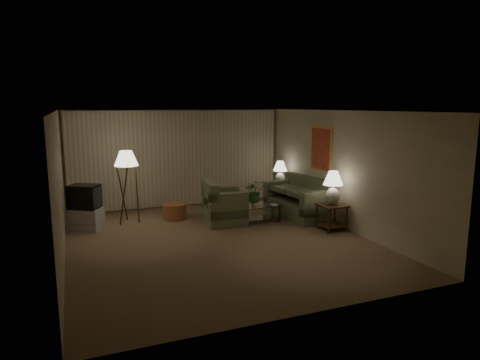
# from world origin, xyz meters

# --- Properties ---
(ground) EXTENTS (7.00, 7.00, 0.00)m
(ground) POSITION_xyz_m (0.00, 0.00, 0.00)
(ground) COLOR olive
(ground) RESTS_ON ground
(room_shell) EXTENTS (6.04, 7.02, 2.72)m
(room_shell) POSITION_xyz_m (0.02, 1.51, 1.75)
(room_shell) COLOR beige
(room_shell) RESTS_ON ground
(sofa) EXTENTS (2.02, 1.34, 0.80)m
(sofa) POSITION_xyz_m (2.50, 1.11, 0.40)
(sofa) COLOR #6A7351
(sofa) RESTS_ON ground
(armchair) EXTENTS (1.11, 1.07, 0.81)m
(armchair) POSITION_xyz_m (0.58, 1.21, 0.41)
(armchair) COLOR #6A7351
(armchair) RESTS_ON ground
(side_table_near) EXTENTS (0.58, 0.58, 0.60)m
(side_table_near) POSITION_xyz_m (2.65, -0.24, 0.42)
(side_table_near) COLOR #331C0D
(side_table_near) RESTS_ON ground
(side_table_far) EXTENTS (0.55, 0.46, 0.60)m
(side_table_far) POSITION_xyz_m (2.65, 2.36, 0.41)
(side_table_far) COLOR #331C0D
(side_table_far) RESTS_ON ground
(table_lamp_near) EXTENTS (0.44, 0.44, 0.76)m
(table_lamp_near) POSITION_xyz_m (2.65, -0.24, 1.05)
(table_lamp_near) COLOR silver
(table_lamp_near) RESTS_ON side_table_near
(table_lamp_far) EXTENTS (0.39, 0.39, 0.67)m
(table_lamp_far) POSITION_xyz_m (2.65, 2.36, 1.00)
(table_lamp_far) COLOR silver
(table_lamp_far) RESTS_ON side_table_far
(coffee_table) EXTENTS (1.01, 0.55, 0.41)m
(coffee_table) POSITION_xyz_m (1.42, 1.01, 0.28)
(coffee_table) COLOR silver
(coffee_table) RESTS_ON ground
(tv_cabinet) EXTENTS (1.13, 1.10, 0.50)m
(tv_cabinet) POSITION_xyz_m (-2.55, 1.88, 0.25)
(tv_cabinet) COLOR #B2B2B5
(tv_cabinet) RESTS_ON ground
(crt_tv) EXTENTS (1.04, 1.02, 0.55)m
(crt_tv) POSITION_xyz_m (-2.55, 1.88, 0.77)
(crt_tv) COLOR black
(crt_tv) RESTS_ON tv_cabinet
(floor_lamp) EXTENTS (0.57, 0.57, 1.75)m
(floor_lamp) POSITION_xyz_m (-1.56, 2.13, 0.92)
(floor_lamp) COLOR #331C0D
(floor_lamp) RESTS_ON ground
(ottoman) EXTENTS (0.70, 0.70, 0.39)m
(ottoman) POSITION_xyz_m (-0.45, 2.05, 0.19)
(ottoman) COLOR #AC603A
(ottoman) RESTS_ON ground
(vase) EXTENTS (0.17, 0.17, 0.14)m
(vase) POSITION_xyz_m (1.27, 1.01, 0.49)
(vase) COLOR white
(vase) RESTS_ON coffee_table
(flowers) EXTENTS (0.54, 0.49, 0.53)m
(flowers) POSITION_xyz_m (1.27, 1.01, 0.82)
(flowers) COLOR #2F662D
(flowers) RESTS_ON vase
(book) EXTENTS (0.20, 0.25, 0.02)m
(book) POSITION_xyz_m (1.67, 0.91, 0.42)
(book) COLOR olive
(book) RESTS_ON coffee_table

